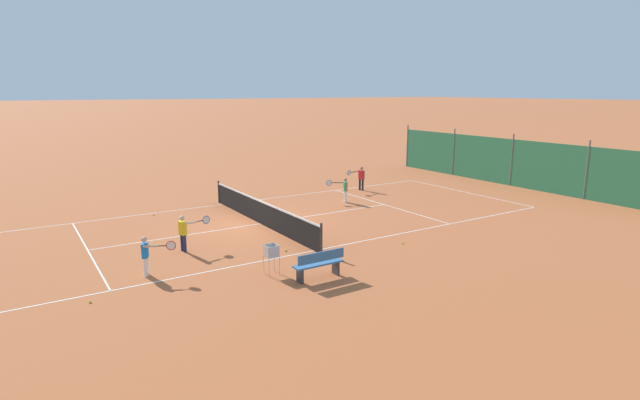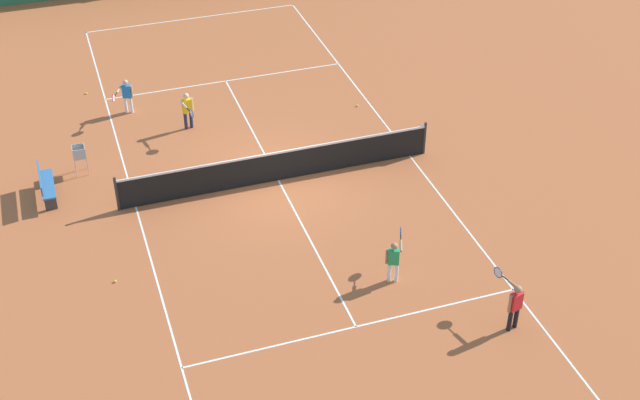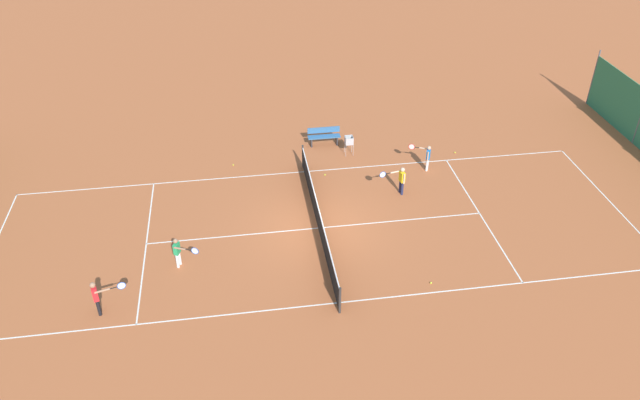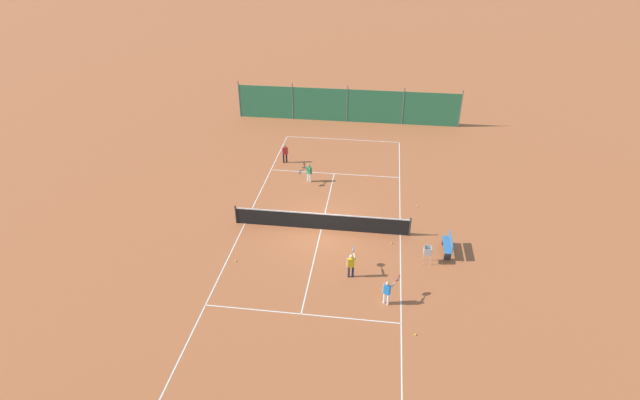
{
  "view_description": "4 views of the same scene",
  "coord_description": "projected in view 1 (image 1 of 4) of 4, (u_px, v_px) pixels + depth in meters",
  "views": [
    {
      "loc": [
        -17.66,
        8.33,
        5.24
      ],
      "look_at": [
        -1.44,
        -1.91,
        1.02
      ],
      "focal_mm": 28.0,
      "sensor_mm": 36.0,
      "label": 1
    },
    {
      "loc": [
        -5.61,
        -20.47,
        14.38
      ],
      "look_at": [
        0.48,
        -2.34,
        0.77
      ],
      "focal_mm": 50.0,
      "sensor_mm": 36.0,
      "label": 2
    },
    {
      "loc": [
        18.7,
        -2.8,
        14.28
      ],
      "look_at": [
        -0.02,
        0.06,
        1.28
      ],
      "focal_mm": 35.0,
      "sensor_mm": 36.0,
      "label": 3
    },
    {
      "loc": [
        -2.81,
        21.58,
        14.44
      ],
      "look_at": [
        0.12,
        -0.46,
        1.49
      ],
      "focal_mm": 28.0,
      "sensor_mm": 36.0,
      "label": 4
    }
  ],
  "objects": [
    {
      "name": "tennis_net",
      "position": [
        260.0,
        212.0,
        19.94
      ],
      "size": [
        9.18,
        0.08,
        1.06
      ],
      "color": "#2D2D2D",
      "rests_on": "ground"
    },
    {
      "name": "ball_hopper",
      "position": [
        271.0,
        253.0,
        14.4
      ],
      "size": [
        0.36,
        0.36,
        0.89
      ],
      "color": "#B7B7BC",
      "rests_on": "ground"
    },
    {
      "name": "tennis_ball_by_net_right",
      "position": [
        286.0,
        250.0,
        16.58
      ],
      "size": [
        0.07,
        0.07,
        0.07
      ],
      "primitive_type": "sphere",
      "color": "#CCE033",
      "rests_on": "ground"
    },
    {
      "name": "player_near_baseline",
      "position": [
        361.0,
        176.0,
        26.63
      ],
      "size": [
        0.42,
        1.1,
        1.28
      ],
      "color": "black",
      "rests_on": "ground"
    },
    {
      "name": "tennis_ball_service_box",
      "position": [
        90.0,
        302.0,
        12.57
      ],
      "size": [
        0.07,
        0.07,
        0.07
      ],
      "primitive_type": "sphere",
      "color": "#CCE033",
      "rests_on": "ground"
    },
    {
      "name": "ground_plane",
      "position": [
        261.0,
        224.0,
        20.05
      ],
      "size": [
        600.0,
        600.0,
        0.0
      ],
      "primitive_type": "plane",
      "color": "#B25B33"
    },
    {
      "name": "player_near_service",
      "position": [
        147.0,
        253.0,
        14.28
      ],
      "size": [
        0.73,
        0.88,
        1.17
      ],
      "color": "white",
      "rests_on": "ground"
    },
    {
      "name": "court_line_markings",
      "position": [
        261.0,
        224.0,
        20.05
      ],
      "size": [
        8.25,
        23.85,
        0.01
      ],
      "color": "white",
      "rests_on": "ground"
    },
    {
      "name": "windscreen_fence_near",
      "position": [
        512.0,
        162.0,
        27.85
      ],
      "size": [
        17.28,
        0.08,
        2.9
      ],
      "color": "#2D754C",
      "rests_on": "ground"
    },
    {
      "name": "player_far_baseline",
      "position": [
        184.0,
        230.0,
        16.48
      ],
      "size": [
        0.41,
        1.06,
        1.23
      ],
      "color": "#23284C",
      "rests_on": "ground"
    },
    {
      "name": "tennis_ball_by_net_left",
      "position": [
        154.0,
        215.0,
        21.35
      ],
      "size": [
        0.07,
        0.07,
        0.07
      ],
      "primitive_type": "sphere",
      "color": "#CCE033",
      "rests_on": "ground"
    },
    {
      "name": "player_far_service",
      "position": [
        344.0,
        188.0,
        23.76
      ],
      "size": [
        0.7,
        0.9,
        1.18
      ],
      "color": "white",
      "rests_on": "ground"
    },
    {
      "name": "tennis_ball_alley_left",
      "position": [
        402.0,
        243.0,
        17.43
      ],
      "size": [
        0.07,
        0.07,
        0.07
      ],
      "primitive_type": "sphere",
      "color": "#CCE033",
      "rests_on": "ground"
    },
    {
      "name": "courtside_bench",
      "position": [
        319.0,
        264.0,
        14.08
      ],
      "size": [
        0.36,
        1.5,
        0.84
      ],
      "color": "#336699",
      "rests_on": "ground"
    }
  ]
}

